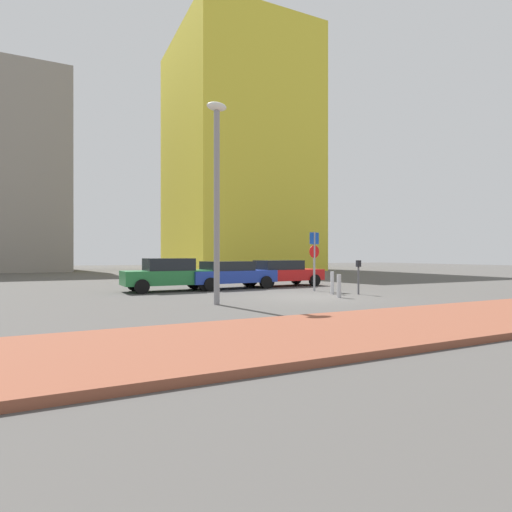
# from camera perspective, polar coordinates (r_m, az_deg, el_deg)

# --- Properties ---
(ground_plane) EXTENTS (120.00, 120.00, 0.00)m
(ground_plane) POSITION_cam_1_polar(r_m,az_deg,el_deg) (16.62, 6.97, -5.70)
(ground_plane) COLOR #4C4947
(sidewalk_brick) EXTENTS (40.00, 3.96, 0.14)m
(sidewalk_brick) POSITION_cam_1_polar(r_m,az_deg,el_deg) (11.52, 26.13, -7.92)
(sidewalk_brick) COLOR brown
(sidewalk_brick) RESTS_ON ground
(parked_car_green) EXTENTS (4.32, 2.02, 1.54)m
(parked_car_green) POSITION_cam_1_polar(r_m,az_deg,el_deg) (19.48, -12.04, -2.51)
(parked_car_green) COLOR #237238
(parked_car_green) RESTS_ON ground
(parked_car_blue) EXTENTS (4.63, 2.35, 1.38)m
(parked_car_blue) POSITION_cam_1_polar(r_m,az_deg,el_deg) (20.55, -3.71, -2.53)
(parked_car_blue) COLOR #1E389E
(parked_car_blue) RESTS_ON ground
(parked_car_red) EXTENTS (4.36, 2.15, 1.41)m
(parked_car_red) POSITION_cam_1_polar(r_m,az_deg,el_deg) (22.29, 3.63, -2.29)
(parked_car_red) COLOR red
(parked_car_red) RESTS_ON ground
(parking_sign_post) EXTENTS (0.60, 0.12, 2.78)m
(parking_sign_post) POSITION_cam_1_polar(r_m,az_deg,el_deg) (19.37, 8.16, 0.30)
(parking_sign_post) COLOR gray
(parking_sign_post) RESTS_ON ground
(parking_meter) EXTENTS (0.18, 0.14, 1.46)m
(parking_meter) POSITION_cam_1_polar(r_m,az_deg,el_deg) (17.99, 14.15, -2.24)
(parking_meter) COLOR #4C4C51
(parking_meter) RESTS_ON ground
(street_lamp) EXTENTS (0.70, 0.36, 6.89)m
(street_lamp) POSITION_cam_1_polar(r_m,az_deg,el_deg) (14.11, -5.52, 9.83)
(street_lamp) COLOR gray
(street_lamp) RESTS_ON ground
(traffic_bollard_near) EXTENTS (0.17, 0.17, 0.93)m
(traffic_bollard_near) POSITION_cam_1_polar(r_m,az_deg,el_deg) (16.49, 11.54, -4.12)
(traffic_bollard_near) COLOR #B7B7BC
(traffic_bollard_near) RESTS_ON ground
(traffic_bollard_mid) EXTENTS (0.15, 0.15, 0.98)m
(traffic_bollard_mid) POSITION_cam_1_polar(r_m,az_deg,el_deg) (17.88, 10.62, -3.72)
(traffic_bollard_mid) COLOR #B7B7BC
(traffic_bollard_mid) RESTS_ON ground
(building_colorful_midrise) EXTENTS (14.23, 17.28, 27.20)m
(building_colorful_midrise) POSITION_cam_1_polar(r_m,az_deg,el_deg) (50.34, -2.75, 13.78)
(building_colorful_midrise) COLOR gold
(building_colorful_midrise) RESTS_ON ground
(building_under_construction) EXTENTS (12.30, 10.29, 20.57)m
(building_under_construction) POSITION_cam_1_polar(r_m,az_deg,el_deg) (50.45, -31.49, 9.89)
(building_under_construction) COLOR gray
(building_under_construction) RESTS_ON ground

